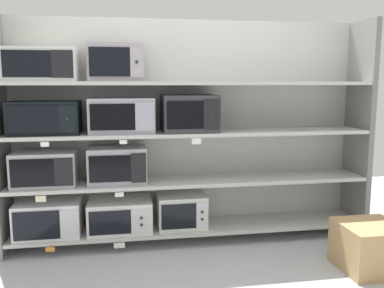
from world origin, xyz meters
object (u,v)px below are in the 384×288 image
Objects in this scene: microwave_5 at (45,118)px; shipping_carton at (370,247)px; microwave_0 at (49,217)px; microwave_6 at (122,115)px; microwave_9 at (116,63)px; microwave_7 at (189,113)px; microwave_8 at (42,65)px; microwave_2 at (182,210)px; microwave_3 at (45,168)px; microwave_4 at (118,165)px; microwave_1 at (120,215)px.

microwave_5 reaches higher than shipping_carton.
microwave_6 is at bearing 0.03° from microwave_0.
microwave_9 is (-0.04, -0.00, 0.43)m from microwave_6.
microwave_8 is at bearing -179.99° from microwave_7.
microwave_2 reaches higher than microwave_0.
microwave_0 is 1.18× the size of shipping_carton.
microwave_2 is 1.22m from microwave_3.
microwave_4 is 0.85m from microwave_9.
microwave_1 reaches higher than shipping_carton.
microwave_7 is 1.26m from microwave_8.
microwave_8 is (-1.12, -0.00, 1.26)m from microwave_2.
microwave_2 is 1.39m from microwave_9.
microwave_4 is 1.01m from microwave_8.
microwave_0 is 1.09× the size of microwave_4.
microwave_3 is 1.14× the size of shipping_carton.
microwave_0 is at bearing -179.99° from microwave_2.
microwave_7 reaches higher than microwave_4.
microwave_8 reaches higher than microwave_1.
microwave_4 is at bearing 0.03° from microwave_3.
shipping_carton is (2.44, -0.81, -1.37)m from microwave_8.
microwave_3 is 0.84m from microwave_8.
microwave_9 is 2.46m from shipping_carton.
microwave_2 is 0.95× the size of microwave_9.
microwave_5 is at bearing -5.77° from microwave_8.
microwave_0 is 1.06m from microwave_6.
microwave_3 is at bearing 179.46° from microwave_0.
microwave_8 is 0.58m from microwave_9.
shipping_carton is at bearing -18.26° from microwave_8.
microwave_7 is at bearing 0.01° from microwave_9.
microwave_3 is at bearing -179.99° from microwave_9.
microwave_8 is (-1.19, -0.00, 0.40)m from microwave_7.
microwave_0 is 1.24× the size of microwave_2.
microwave_3 is 0.92× the size of microwave_5.
microwave_5 is 1.02× the size of microwave_6.
microwave_3 is 1.04× the size of microwave_4.
microwave_7 is (1.20, 0.00, 0.87)m from microwave_0.
microwave_0 is 1.13m from microwave_2.
microwave_2 is at bearing -0.02° from microwave_4.
microwave_3 is at bearing -179.98° from microwave_6.
microwave_4 is 0.42m from microwave_6.
microwave_3 is 1.05m from microwave_9.
microwave_0 is 1.42m from microwave_9.
microwave_2 is 1.55m from shipping_carton.
microwave_7 is at bearing 0.01° from microwave_3.
microwave_5 is 0.42m from microwave_8.
microwave_0 is 1.13× the size of microwave_7.
microwave_6 is at bearing 180.00° from microwave_7.
microwave_7 is at bearing 147.22° from shipping_carton.
microwave_4 is 0.70m from microwave_5.
microwave_4 is at bearing 179.98° from microwave_2.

